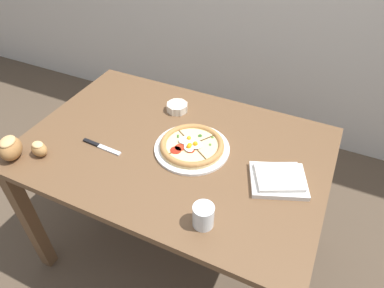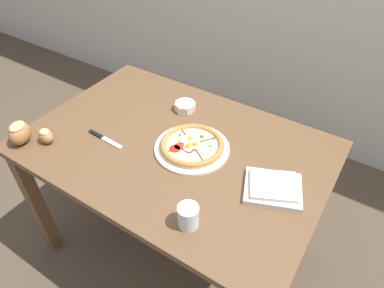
{
  "view_description": "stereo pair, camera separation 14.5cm",
  "coord_description": "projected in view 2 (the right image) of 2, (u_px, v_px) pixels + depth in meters",
  "views": [
    {
      "loc": [
        0.55,
        -0.97,
        1.75
      ],
      "look_at": [
        0.08,
        0.02,
        0.8
      ],
      "focal_mm": 32.0,
      "sensor_mm": 36.0,
      "label": 1
    },
    {
      "loc": [
        0.67,
        -0.9,
        1.75
      ],
      "look_at": [
        0.08,
        0.02,
        0.8
      ],
      "focal_mm": 32.0,
      "sensor_mm": 36.0,
      "label": 2
    }
  ],
  "objects": [
    {
      "name": "ground_plane",
      "position": [
        179.0,
        243.0,
        2.0
      ],
      "size": [
        12.0,
        12.0,
        0.0
      ],
      "primitive_type": "plane",
      "color": "brown"
    },
    {
      "name": "dining_table",
      "position": [
        175.0,
        162.0,
        1.56
      ],
      "size": [
        1.31,
        0.89,
        0.77
      ],
      "color": "brown",
      "rests_on": "ground_plane"
    },
    {
      "name": "pizza",
      "position": [
        192.0,
        146.0,
        1.46
      ],
      "size": [
        0.32,
        0.32,
        0.05
      ],
      "color": "white",
      "rests_on": "dining_table"
    },
    {
      "name": "ramekin_bowl",
      "position": [
        185.0,
        106.0,
        1.68
      ],
      "size": [
        0.11,
        0.11,
        0.04
      ],
      "color": "silver",
      "rests_on": "dining_table"
    },
    {
      "name": "napkin_folded",
      "position": [
        273.0,
        187.0,
        1.28
      ],
      "size": [
        0.26,
        0.24,
        0.04
      ],
      "rotation": [
        0.0,
        0.0,
        0.37
      ],
      "color": "silver",
      "rests_on": "dining_table"
    },
    {
      "name": "bread_piece_near",
      "position": [
        20.0,
        133.0,
        1.47
      ],
      "size": [
        0.12,
        0.13,
        0.1
      ],
      "rotation": [
        0.0,
        0.0,
        2.0
      ],
      "color": "#A3703D",
      "rests_on": "dining_table"
    },
    {
      "name": "bread_piece_mid",
      "position": [
        46.0,
        136.0,
        1.48
      ],
      "size": [
        0.08,
        0.07,
        0.07
      ],
      "rotation": [
        0.0,
        0.0,
        3.0
      ],
      "color": "#B27F47",
      "rests_on": "dining_table"
    },
    {
      "name": "knife_main",
      "position": [
        105.0,
        139.0,
        1.52
      ],
      "size": [
        0.2,
        0.03,
        0.01
      ],
      "rotation": [
        0.0,
        0.0,
        -0.05
      ],
      "color": "silver",
      "rests_on": "dining_table"
    },
    {
      "name": "water_glass",
      "position": [
        188.0,
        217.0,
        1.15
      ],
      "size": [
        0.07,
        0.07,
        0.09
      ],
      "color": "white",
      "rests_on": "dining_table"
    }
  ]
}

